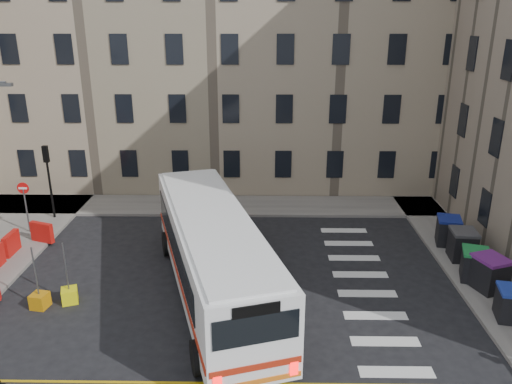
{
  "coord_description": "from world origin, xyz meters",
  "views": [
    {
      "loc": [
        -0.31,
        -19.21,
        10.79
      ],
      "look_at": [
        -0.64,
        2.81,
        3.0
      ],
      "focal_mm": 35.0,
      "sensor_mm": 36.0,
      "label": 1
    }
  ],
  "objects_px": {
    "bus": "(213,251)",
    "wheelie_bin_d": "(462,244)",
    "wheelie_bin_b": "(489,273)",
    "wheelie_bin_c": "(474,265)",
    "bollard_chevron": "(40,301)",
    "wheelie_bin_a": "(511,304)",
    "wheelie_bin_e": "(448,231)",
    "bollard_yellow": "(70,296)"
  },
  "relations": [
    {
      "from": "bus",
      "to": "wheelie_bin_d",
      "type": "height_order",
      "value": "bus"
    },
    {
      "from": "wheelie_bin_b",
      "to": "wheelie_bin_d",
      "type": "relative_size",
      "value": 1.13
    },
    {
      "from": "bus",
      "to": "wheelie_bin_c",
      "type": "relative_size",
      "value": 8.73
    },
    {
      "from": "wheelie_bin_d",
      "to": "bollard_chevron",
      "type": "xyz_separation_m",
      "value": [
        -17.9,
        -4.16,
        -0.56
      ]
    },
    {
      "from": "bus",
      "to": "wheelie_bin_a",
      "type": "distance_m",
      "value": 11.36
    },
    {
      "from": "wheelie_bin_b",
      "to": "bus",
      "type": "bearing_deg",
      "value": 162.44
    },
    {
      "from": "wheelie_bin_e",
      "to": "wheelie_bin_b",
      "type": "bearing_deg",
      "value": -74.6
    },
    {
      "from": "bus",
      "to": "wheelie_bin_e",
      "type": "bearing_deg",
      "value": 6.44
    },
    {
      "from": "wheelie_bin_d",
      "to": "bollard_chevron",
      "type": "distance_m",
      "value": 18.38
    },
    {
      "from": "wheelie_bin_b",
      "to": "bollard_chevron",
      "type": "distance_m",
      "value": 18.05
    },
    {
      "from": "wheelie_bin_e",
      "to": "wheelie_bin_c",
      "type": "bearing_deg",
      "value": -78.69
    },
    {
      "from": "wheelie_bin_e",
      "to": "bollard_chevron",
      "type": "distance_m",
      "value": 18.72
    },
    {
      "from": "bus",
      "to": "bollard_chevron",
      "type": "bearing_deg",
      "value": 171.72
    },
    {
      "from": "wheelie_bin_d",
      "to": "bollard_chevron",
      "type": "relative_size",
      "value": 2.36
    },
    {
      "from": "wheelie_bin_a",
      "to": "wheelie_bin_e",
      "type": "xyz_separation_m",
      "value": [
        -0.07,
        6.48,
        0.06
      ]
    },
    {
      "from": "wheelie_bin_d",
      "to": "bus",
      "type": "bearing_deg",
      "value": -159.5
    },
    {
      "from": "bollard_yellow",
      "to": "wheelie_bin_a",
      "type": "bearing_deg",
      "value": -3.73
    },
    {
      "from": "wheelie_bin_b",
      "to": "wheelie_bin_d",
      "type": "height_order",
      "value": "wheelie_bin_b"
    },
    {
      "from": "wheelie_bin_b",
      "to": "wheelie_bin_e",
      "type": "height_order",
      "value": "wheelie_bin_b"
    },
    {
      "from": "wheelie_bin_a",
      "to": "wheelie_bin_b",
      "type": "height_order",
      "value": "wheelie_bin_b"
    },
    {
      "from": "wheelie_bin_c",
      "to": "wheelie_bin_b",
      "type": "bearing_deg",
      "value": -53.83
    },
    {
      "from": "bus",
      "to": "wheelie_bin_b",
      "type": "bearing_deg",
      "value": -14.59
    },
    {
      "from": "bus",
      "to": "wheelie_bin_c",
      "type": "height_order",
      "value": "bus"
    },
    {
      "from": "bollard_chevron",
      "to": "wheelie_bin_c",
      "type": "bearing_deg",
      "value": 7.27
    },
    {
      "from": "bus",
      "to": "wheelie_bin_b",
      "type": "height_order",
      "value": "bus"
    },
    {
      "from": "wheelie_bin_c",
      "to": "bollard_yellow",
      "type": "height_order",
      "value": "wheelie_bin_c"
    },
    {
      "from": "wheelie_bin_a",
      "to": "wheelie_bin_c",
      "type": "distance_m",
      "value": 2.97
    },
    {
      "from": "wheelie_bin_d",
      "to": "wheelie_bin_b",
      "type": "bearing_deg",
      "value": -83.5
    },
    {
      "from": "wheelie_bin_a",
      "to": "wheelie_bin_d",
      "type": "bearing_deg",
      "value": 101.39
    },
    {
      "from": "wheelie_bin_a",
      "to": "bollard_chevron",
      "type": "bearing_deg",
      "value": -170.56
    },
    {
      "from": "wheelie_bin_a",
      "to": "wheelie_bin_b",
      "type": "relative_size",
      "value": 0.81
    },
    {
      "from": "wheelie_bin_c",
      "to": "bollard_chevron",
      "type": "distance_m",
      "value": 17.85
    },
    {
      "from": "wheelie_bin_e",
      "to": "bollard_chevron",
      "type": "height_order",
      "value": "wheelie_bin_e"
    },
    {
      "from": "bollard_yellow",
      "to": "bollard_chevron",
      "type": "xyz_separation_m",
      "value": [
        -1.03,
        -0.39,
        0.0
      ]
    },
    {
      "from": "bollard_chevron",
      "to": "wheelie_bin_a",
      "type": "bearing_deg",
      "value": -2.26
    },
    {
      "from": "bus",
      "to": "bollard_chevron",
      "type": "relative_size",
      "value": 21.49
    },
    {
      "from": "wheelie_bin_b",
      "to": "bollard_yellow",
      "type": "bearing_deg",
      "value": 163.76
    },
    {
      "from": "wheelie_bin_a",
      "to": "bollard_yellow",
      "type": "distance_m",
      "value": 16.88
    },
    {
      "from": "bus",
      "to": "wheelie_bin_e",
      "type": "relative_size",
      "value": 8.88
    },
    {
      "from": "wheelie_bin_e",
      "to": "wheelie_bin_a",
      "type": "bearing_deg",
      "value": -76.35
    },
    {
      "from": "wheelie_bin_b",
      "to": "wheelie_bin_d",
      "type": "xyz_separation_m",
      "value": [
        -0.08,
        2.72,
        -0.01
      ]
    },
    {
      "from": "wheelie_bin_a",
      "to": "wheelie_bin_b",
      "type": "bearing_deg",
      "value": 98.78
    }
  ]
}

